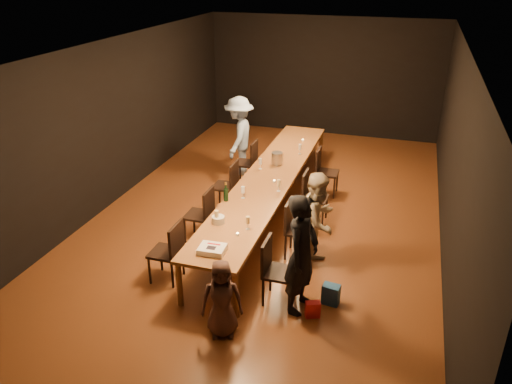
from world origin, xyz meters
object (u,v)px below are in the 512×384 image
(man_blue, at_px, (239,136))
(child, at_px, (222,299))
(chair_left_1, at_px, (199,214))
(chair_left_2, at_px, (225,186))
(ice_bucket, at_px, (277,158))
(chair_right_2, at_px, (315,198))
(chair_left_3, at_px, (245,162))
(chair_right_0, at_px, (280,272))
(chair_right_1, at_px, (300,230))
(plate_stack, at_px, (218,220))
(woman_tan, at_px, (318,221))
(chair_right_3, at_px, (327,172))
(woman_birthday, at_px, (302,255))
(champagne_bottle, at_px, (226,192))
(birthday_cake, at_px, (212,249))
(table, at_px, (269,179))
(chair_left_0, at_px, (165,252))

(man_blue, relative_size, child, 1.62)
(chair_left_1, distance_m, chair_left_2, 1.20)
(ice_bucket, bearing_deg, chair_right_2, -35.73)
(chair_right_2, distance_m, chair_left_3, 2.08)
(chair_right_0, distance_m, chair_left_3, 3.98)
(chair_right_1, relative_size, plate_stack, 4.91)
(chair_right_0, height_order, woman_tan, woman_tan)
(chair_left_1, bearing_deg, chair_right_2, -54.78)
(chair_left_1, bearing_deg, chair_right_3, -35.31)
(woman_birthday, height_order, man_blue, man_blue)
(woman_birthday, xyz_separation_m, ice_bucket, (-1.18, 3.09, 0.03))
(chair_right_1, xyz_separation_m, champagne_bottle, (-1.24, 0.07, 0.44))
(chair_right_1, height_order, birthday_cake, chair_right_1)
(chair_right_1, bearing_deg, chair_left_1, -90.00)
(woman_birthday, height_order, birthday_cake, woman_birthday)
(chair_right_3, bearing_deg, chair_right_2, -0.00)
(chair_right_2, relative_size, plate_stack, 4.91)
(chair_right_3, distance_m, chair_left_3, 1.70)
(table, relative_size, man_blue, 3.55)
(chair_right_2, xyz_separation_m, chair_left_0, (-1.70, -2.40, 0.00))
(chair_right_0, xyz_separation_m, champagne_bottle, (-1.24, 1.27, 0.44))
(chair_left_0, height_order, chair_left_3, same)
(chair_right_2, bearing_deg, table, -90.00)
(ice_bucket, bearing_deg, woman_tan, -59.38)
(chair_right_3, distance_m, chair_left_1, 2.94)
(table, bearing_deg, chair_right_0, -70.50)
(chair_right_1, height_order, woman_birthday, woman_birthday)
(chair_right_3, bearing_deg, champagne_bottle, -28.07)
(woman_birthday, bearing_deg, chair_right_1, 24.78)
(chair_right_2, relative_size, ice_bucket, 3.99)
(chair_right_0, bearing_deg, child, -30.84)
(birthday_cake, bearing_deg, child, -62.58)
(chair_left_3, bearing_deg, birthday_cake, -167.81)
(chair_right_3, relative_size, chair_left_0, 1.00)
(chair_right_2, xyz_separation_m, woman_tan, (0.30, -1.36, 0.29))
(chair_left_2, relative_size, champagne_bottle, 2.93)
(child, xyz_separation_m, ice_bucket, (-0.37, 3.88, 0.34))
(child, bearing_deg, woman_birthday, 22.97)
(chair_right_2, xyz_separation_m, champagne_bottle, (-1.24, -1.13, 0.44))
(chair_left_3, xyz_separation_m, champagne_bottle, (0.46, -2.33, 0.44))
(woman_tan, relative_size, child, 1.45)
(chair_left_1, xyz_separation_m, child, (1.19, -2.05, 0.06))
(plate_stack, bearing_deg, chair_left_2, 108.25)
(chair_left_0, xyz_separation_m, champagne_bottle, (0.46, 1.27, 0.44))
(chair_right_2, distance_m, champagne_bottle, 1.73)
(man_blue, bearing_deg, table, 29.26)
(child, bearing_deg, man_blue, 85.58)
(birthday_cake, distance_m, ice_bucket, 3.25)
(champagne_bottle, bearing_deg, chair_left_3, 101.19)
(child, bearing_deg, chair_right_1, 54.85)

